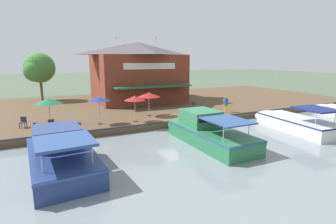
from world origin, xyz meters
TOP-DOWN VIEW (x-y plane):
  - ground_plane at (0.00, 0.00)m, footprint 220.00×220.00m
  - quay_deck at (-11.00, 0.00)m, footprint 22.00×56.00m
  - quay_edge_fender at (-0.10, 0.00)m, footprint 0.20×50.40m
  - waterfront_restaurant at (-13.15, 1.20)m, footprint 11.11×10.99m
  - patio_umbrella_back_row at (-3.30, -1.12)m, footprint 2.14×2.14m
  - patio_umbrella_mid_patio_right at (-1.55, -3.10)m, footprint 1.79×1.79m
  - patio_umbrella_mid_patio_left at (-2.03, -6.03)m, footprint 1.78×1.78m
  - patio_umbrella_by_entrance at (-3.83, -9.74)m, footprint 2.16×2.16m
  - cafe_chair_beside_entrance at (-4.10, 4.29)m, footprint 0.58×0.58m
  - cafe_chair_far_corner_seat at (-1.52, -9.73)m, footprint 0.44×0.44m
  - cafe_chair_back_row_seat at (-3.51, -11.69)m, footprint 0.55×0.55m
  - person_at_quay_edge at (-1.57, 6.59)m, footprint 0.45×0.45m
  - motorboat_distant_upstream at (4.14, 0.12)m, footprint 8.77×2.91m
  - motorboat_outer_channel at (4.47, -9.57)m, footprint 8.37×3.48m
  - motorboat_far_downstream at (4.56, 8.73)m, footprint 8.21×3.50m
  - mooring_post at (-0.35, -10.82)m, footprint 0.22×0.22m
  - tree_upstream_bank at (-18.23, -10.32)m, footprint 4.03×3.83m

SIDE VIEW (x-z plane):
  - ground_plane at x=0.00m, z-range 0.00..0.00m
  - quay_deck at x=-11.00m, z-range 0.00..0.60m
  - quay_edge_fender at x=-0.10m, z-range 0.60..0.70m
  - motorboat_far_downstream at x=4.56m, z-range -0.40..1.77m
  - motorboat_outer_channel at x=4.47m, z-range -0.22..1.92m
  - motorboat_distant_upstream at x=4.14m, z-range -0.24..1.94m
  - cafe_chair_beside_entrance at x=-4.10m, z-range 0.65..1.50m
  - cafe_chair_far_corner_seat at x=-1.52m, z-range 0.65..1.50m
  - cafe_chair_back_row_seat at x=-3.51m, z-range 0.65..1.50m
  - mooring_post at x=-0.35m, z-range 0.61..1.60m
  - person_at_quay_edge at x=-1.57m, z-range 0.79..2.39m
  - patio_umbrella_by_entrance at x=-3.83m, z-range 1.43..3.65m
  - patio_umbrella_back_row at x=-3.30m, z-range 1.48..3.74m
  - patio_umbrella_mid_patio_right at x=-1.55m, z-range 1.50..3.78m
  - patio_umbrella_mid_patio_left at x=-2.03m, z-range 1.55..3.88m
  - waterfront_restaurant at x=-13.15m, z-range 0.28..8.50m
  - tree_upstream_bank at x=-18.23m, z-range 1.66..7.82m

